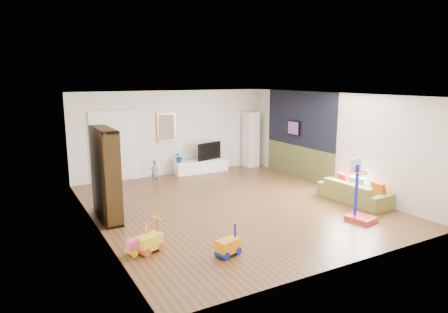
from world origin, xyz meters
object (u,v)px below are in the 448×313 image
media_console (201,166)px  bookshelf (106,174)px  sofa (354,192)px  basketball_hoop (363,191)px

media_console → bookshelf: (-3.77, -2.97, 0.81)m
sofa → media_console: bearing=19.2°
bookshelf → sofa: 6.04m
basketball_hoop → media_console: bearing=89.5°
sofa → basketball_hoop: 1.43m
sofa → bookshelf: bearing=69.5°
media_console → sofa: size_ratio=0.97×
sofa → basketball_hoop: basketball_hoop is taller
media_console → sofa: (1.94, -4.79, 0.06)m
media_console → bookshelf: 4.87m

